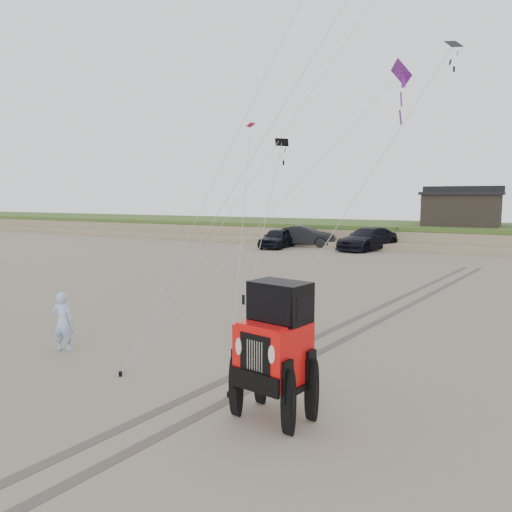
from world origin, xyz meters
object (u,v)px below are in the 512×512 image
Objects in this scene: cabin at (462,208)px; jeep at (274,365)px; truck_b at (304,236)px; man at (63,322)px; truck_a at (277,238)px; truck_c at (368,239)px.

jeep is (0.41, -37.73, -2.19)m from cabin.
cabin is at bearing 102.01° from jeep.
truck_b is (-11.69, -6.85, -2.37)m from cabin.
cabin reaches higher than jeep.
truck_b reaches higher than man.
truck_a is at bearing -94.80° from man.
truck_c reaches higher than truck_b.
truck_b is 0.86× the size of truck_c.
man is at bearing 176.64° from truck_b.
truck_b is at bearing -98.43° from man.
truck_b is 0.93× the size of jeep.
jeep is at bearing -68.90° from truck_a.
jeep reaches higher than man.
jeep is at bearing -59.73° from truck_c.
truck_a is at bearing -145.42° from cabin.
truck_a is 0.77× the size of truck_c.
jeep is at bearing 152.69° from man.
truck_c is (7.03, 1.77, 0.08)m from truck_a.
truck_a is at bearing 133.57° from truck_b.
man is (-6.92, 1.10, -0.23)m from jeep.
cabin is 9.79m from truck_c.
man is (5.19, -29.78, -0.05)m from truck_b.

